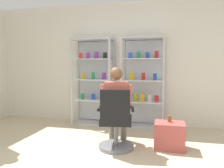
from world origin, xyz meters
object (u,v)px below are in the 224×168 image
object	(u,v)px
display_cabinet_right	(143,82)
display_cabinet_left	(94,81)
seated_shopkeeper	(117,103)
tea_glass	(169,119)
office_chair	(116,125)
storage_crate	(169,136)

from	to	relation	value
display_cabinet_right	display_cabinet_left	bearing A→B (deg)	-179.98
display_cabinet_right	seated_shopkeeper	distance (m)	1.36
display_cabinet_right	tea_glass	size ratio (longest dim) A/B	18.49
tea_glass	display_cabinet_right	bearing A→B (deg)	115.20
display_cabinet_left	tea_glass	world-z (taller)	display_cabinet_left
display_cabinet_left	seated_shopkeeper	distance (m)	1.56
office_chair	storage_crate	distance (m)	0.87
display_cabinet_right	storage_crate	xyz separation A→B (m)	(0.55, -1.21, -0.75)
display_cabinet_left	office_chair	bearing A→B (deg)	-60.18
display_cabinet_right	tea_glass	xyz separation A→B (m)	(0.55, -1.17, -0.49)
seated_shopkeeper	display_cabinet_left	bearing A→B (deg)	122.03
display_cabinet_right	office_chair	bearing A→B (deg)	-100.04
display_cabinet_right	seated_shopkeeper	bearing A→B (deg)	-102.29
office_chair	tea_glass	distance (m)	0.86
display_cabinet_left	storage_crate	xyz separation A→B (m)	(1.65, -1.21, -0.76)
display_cabinet_left	storage_crate	bearing A→B (deg)	-36.25
storage_crate	display_cabinet_right	bearing A→B (deg)	114.56
display_cabinet_right	office_chair	distance (m)	1.59
office_chair	tea_glass	xyz separation A→B (m)	(0.81, 0.30, 0.08)
display_cabinet_right	tea_glass	distance (m)	1.38
storage_crate	tea_glass	xyz separation A→B (m)	(-0.00, 0.04, 0.26)
tea_glass	display_cabinet_left	bearing A→B (deg)	144.70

